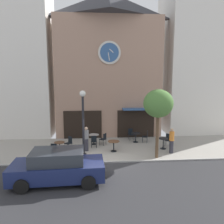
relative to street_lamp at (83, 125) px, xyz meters
The scene contains 21 objects.
ground_plane 2.58m from the street_lamp, 34.41° to the right, with size 29.25×11.21×0.13m.
clock_building 7.67m from the street_lamp, 73.20° to the left, with size 8.85×4.26×12.00m.
neighbor_building_left 10.12m from the street_lamp, 131.50° to the left, with size 5.92×3.83×13.64m.
neighbor_building_right 13.59m from the street_lamp, 35.29° to the left, with size 6.33×4.94×14.51m.
street_lamp is the anchor object (origin of this frame).
street_tree 4.68m from the street_lamp, ahead, with size 1.80×1.62×4.25m.
cafe_table_leftmost 2.65m from the street_lamp, 142.36° to the left, with size 0.69×0.69×0.73m.
cafe_table_center_right 3.45m from the street_lamp, 79.13° to the left, with size 0.79×0.79×0.75m.
cafe_table_near_curb 2.82m from the street_lamp, 33.71° to the left, with size 0.79×0.79×0.72m.
cafe_table_near_door 5.30m from the street_lamp, 40.91° to the left, with size 0.70×0.70×0.73m.
cafe_table_center_left 5.90m from the street_lamp, 16.15° to the left, with size 0.69×0.69×0.76m.
cafe_chair_outer 5.62m from the street_lamp, 48.70° to the left, with size 0.48×0.48×0.90m.
cafe_chair_near_lamp 2.77m from the street_lamp, 119.70° to the left, with size 0.57×0.57×0.90m.
cafe_chair_mid_row 6.60m from the street_lamp, 20.06° to the left, with size 0.55×0.55×0.90m.
cafe_chair_right_end 2.49m from the street_lamp, 164.66° to the left, with size 0.46×0.46×0.90m.
cafe_chair_curbside 5.84m from the street_lamp, 34.83° to the left, with size 0.49×0.49×0.90m.
cafe_chair_facing_street 3.42m from the street_lamp, 64.18° to the left, with size 0.56×0.56×0.90m.
cafe_chair_under_awning 2.78m from the street_lamp, 74.77° to the left, with size 0.41×0.41×0.90m.
pedestrian_grey 2.02m from the street_lamp, 86.49° to the left, with size 0.45×0.45×1.67m.
pedestrian_orange 5.89m from the street_lamp, ahead, with size 0.44×0.44×1.67m.
parked_car_navy 3.30m from the street_lamp, 110.54° to the right, with size 4.38×2.17×1.55m.
Camera 1 is at (-0.40, -11.77, 4.79)m, focal length 33.94 mm.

